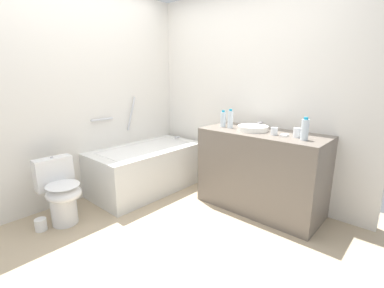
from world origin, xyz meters
TOP-DOWN VIEW (x-y plane):
  - ground_plane at (0.00, 0.00)m, footprint 3.96×3.96m
  - wall_back_tiled at (0.00, 1.39)m, footprint 3.36×0.10m
  - wall_right_mirror at (1.53, 0.00)m, footprint 0.10×3.08m
  - bathtub at (0.68, 0.96)m, footprint 1.46×0.76m
  - toilet at (-0.46, 0.93)m, footprint 0.37×0.49m
  - vanity_counter at (1.18, -0.43)m, footprint 0.60×1.34m
  - sink_basin at (1.16, -0.32)m, footprint 0.33×0.33m
  - sink_faucet at (1.35, -0.32)m, footprint 0.13×0.15m
  - water_bottle_0 at (1.13, -0.04)m, footprint 0.06×0.06m
  - water_bottle_1 at (1.13, 0.07)m, footprint 0.06×0.06m
  - water_bottle_2 at (1.09, -0.90)m, footprint 0.07×0.07m
  - drinking_glass_0 at (1.15, -0.81)m, footprint 0.07×0.07m
  - drinking_glass_1 at (1.11, -0.59)m, footprint 0.07×0.07m
  - soap_dish at (1.12, -0.69)m, footprint 0.09×0.06m
  - toilet_paper_roll at (-0.68, 0.94)m, footprint 0.11×0.11m

SIDE VIEW (x-z plane):
  - ground_plane at x=0.00m, z-range 0.00..0.00m
  - toilet_paper_roll at x=-0.68m, z-range 0.00..0.12m
  - bathtub at x=0.68m, z-range -0.30..0.91m
  - toilet at x=-0.46m, z-range -0.01..0.68m
  - vanity_counter at x=1.18m, z-range 0.00..0.90m
  - soap_dish at x=1.12m, z-range 0.90..0.92m
  - sink_basin at x=1.16m, z-range 0.90..0.95m
  - sink_faucet at x=1.35m, z-range 0.89..0.97m
  - drinking_glass_1 at x=1.11m, z-range 0.90..0.97m
  - drinking_glass_0 at x=1.15m, z-range 0.90..0.99m
  - water_bottle_1 at x=1.13m, z-range 0.89..1.09m
  - water_bottle_2 at x=1.09m, z-range 0.89..1.11m
  - water_bottle_0 at x=1.13m, z-range 0.89..1.11m
  - wall_back_tiled at x=0.00m, z-range 0.00..2.50m
  - wall_right_mirror at x=1.53m, z-range 0.00..2.50m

